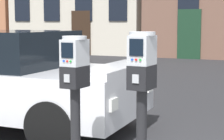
# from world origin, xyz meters

# --- Properties ---
(parking_meter_near_kerb) EXTENTS (0.23, 0.26, 1.28)m
(parking_meter_near_kerb) POSITION_xyz_m (-0.39, -0.13, 1.03)
(parking_meter_near_kerb) COLOR black
(parking_meter_near_kerb) RESTS_ON sidewalk_slab
(parking_meter_twin_adjacent) EXTENTS (0.23, 0.26, 1.33)m
(parking_meter_twin_adjacent) POSITION_xyz_m (0.24, -0.13, 1.06)
(parking_meter_twin_adjacent) COLOR black
(parking_meter_twin_adjacent) RESTS_ON sidewalk_slab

